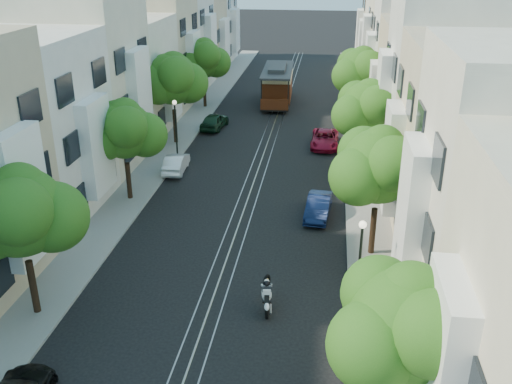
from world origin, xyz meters
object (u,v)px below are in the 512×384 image
(sportbike_rider, at_px, (267,294))
(lamp_east, at_px, (360,252))
(tree_w_b, at_px, (125,131))
(parked_car_w_far, at_px, (215,121))
(lamp_west, at_px, (175,120))
(parked_car_w_mid, at_px, (176,163))
(tree_w_d, at_px, (204,60))
(tree_w_a, at_px, (21,214))
(parked_car_e_far, at_px, (325,139))
(tree_e_b, at_px, (380,168))
(cable_car, at_px, (278,83))
(tree_w_c, at_px, (173,80))
(tree_e_d, at_px, (362,72))
(tree_e_c, at_px, (368,110))
(parked_car_e_mid, at_px, (318,207))
(tree_e_a, at_px, (407,327))

(sportbike_rider, bearing_deg, lamp_east, -0.93)
(tree_w_b, height_order, parked_car_w_far, tree_w_b)
(lamp_west, height_order, parked_car_w_far, lamp_west)
(sportbike_rider, relative_size, parked_car_w_mid, 0.56)
(tree_w_b, bearing_deg, tree_w_d, 90.00)
(tree_w_a, distance_m, parked_car_e_far, 26.78)
(tree_e_b, xyz_separation_m, lamp_east, (-0.96, -4.98, -1.89))
(parked_car_w_mid, bearing_deg, cable_car, -107.64)
(tree_w_c, relative_size, lamp_east, 1.71)
(sportbike_rider, bearing_deg, tree_w_a, -177.54)
(lamp_east, bearing_deg, tree_e_d, 87.96)
(parked_car_w_far, bearing_deg, lamp_east, 121.12)
(tree_w_a, relative_size, tree_w_b, 1.07)
(tree_e_b, height_order, lamp_west, tree_e_b)
(tree_e_c, relative_size, lamp_west, 1.57)
(tree_w_d, relative_size, lamp_east, 1.57)
(tree_e_c, height_order, parked_car_w_mid, tree_e_c)
(tree_e_b, xyz_separation_m, parked_car_e_far, (-2.74, 16.75, -4.12))
(tree_w_c, xyz_separation_m, parked_car_e_mid, (11.54, -11.88, -4.45))
(tree_e_c, bearing_deg, cable_car, 112.45)
(tree_w_b, height_order, tree_w_c, tree_w_c)
(tree_w_a, distance_m, lamp_west, 20.13)
(tree_w_d, relative_size, parked_car_w_far, 1.63)
(tree_e_d, relative_size, lamp_east, 1.65)
(parked_car_e_far, distance_m, parked_car_w_mid, 12.13)
(tree_w_a, xyz_separation_m, sportbike_rider, (9.61, 1.61, -3.97))
(tree_e_d, relative_size, cable_car, 0.76)
(tree_w_b, height_order, cable_car, tree_w_b)
(tree_w_a, bearing_deg, tree_w_b, 90.00)
(cable_car, height_order, parked_car_e_mid, cable_car)
(lamp_west, bearing_deg, parked_car_w_far, 79.22)
(tree_w_b, distance_m, parked_car_w_mid, 6.51)
(lamp_east, height_order, lamp_west, same)
(tree_w_b, relative_size, lamp_east, 1.51)
(parked_car_w_far, bearing_deg, tree_e_c, 149.88)
(tree_w_c, relative_size, parked_car_w_far, 1.77)
(parked_car_e_mid, relative_size, parked_car_w_mid, 1.01)
(tree_e_c, bearing_deg, lamp_east, -93.44)
(tree_w_d, relative_size, lamp_west, 1.57)
(cable_car, distance_m, parked_car_e_mid, 25.95)
(tree_e_c, relative_size, tree_w_b, 1.04)
(tree_e_d, xyz_separation_m, parked_car_e_far, (-2.74, -5.25, -4.25))
(sportbike_rider, height_order, parked_car_e_far, sportbike_rider)
(tree_e_a, relative_size, lamp_west, 1.51)
(tree_w_d, bearing_deg, tree_e_c, -48.01)
(tree_w_d, bearing_deg, parked_car_e_mid, -63.24)
(parked_car_e_mid, bearing_deg, tree_e_b, -50.30)
(tree_e_b, height_order, parked_car_w_far, tree_e_b)
(sportbike_rider, xyz_separation_m, parked_car_e_far, (2.05, 22.14, -0.15))
(tree_w_a, bearing_deg, tree_e_c, 51.34)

